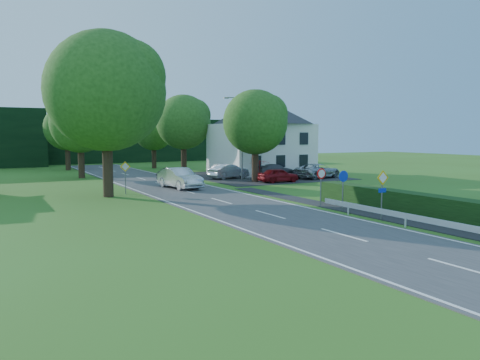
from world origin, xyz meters
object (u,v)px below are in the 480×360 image
parked_car_red (278,175)px  parked_car_silver_b (318,171)px  parked_car_grey (275,170)px  parasol (260,169)px  moving_car (180,178)px  parked_car_silver_a (229,171)px  streetlight (241,134)px  motorcycle (161,174)px

parked_car_red → parked_car_silver_b: 5.92m
parked_car_red → parked_car_grey: 6.36m
parked_car_silver_b → parasol: size_ratio=2.51×
parked_car_red → parasol: bearing=-2.4°
moving_car → parked_car_silver_a: 9.40m
streetlight → parked_car_silver_a: (-0.31, 1.98, -3.70)m
streetlight → motorcycle: size_ratio=4.11×
parked_car_silver_a → parasol: 3.17m
parked_car_red → parked_car_grey: bearing=-29.5°
moving_car → parked_car_silver_a: (7.46, 5.73, -0.11)m
parked_car_red → streetlight: bearing=30.9°
streetlight → moving_car: (-7.76, -3.74, -3.59)m
parked_car_grey → parasol: size_ratio=2.13×
streetlight → parked_car_grey: (5.24, 2.00, -3.77)m
parked_car_silver_a → parasol: (2.54, -1.89, 0.22)m
streetlight → moving_car: bearing=-154.2°
parked_car_grey → moving_car: bearing=111.8°
parked_car_grey → parked_car_silver_b: size_ratio=0.85×
motorcycle → parked_car_silver_a: 6.72m
parasol → parked_car_red: bearing=-93.2°
streetlight → parked_car_silver_b: size_ratio=1.51×
parked_car_red → parasol: size_ratio=1.82×
motorcycle → parked_car_grey: (11.67, -2.73, 0.14)m
motorcycle → parked_car_red: bearing=-52.2°
parked_car_grey → parasol: (-3.00, -1.90, 0.30)m
streetlight → parked_car_silver_a: bearing=98.8°
moving_car → parked_car_silver_b: size_ratio=0.96×
motorcycle → parasol: (8.67, -4.64, 0.44)m
motorcycle → parked_car_silver_b: 15.71m
parked_car_grey → motorcycle: bearing=74.8°
parked_car_grey → parked_car_silver_a: bearing=88.1°
parked_car_red → parked_car_silver_b: bearing=-74.6°
streetlight → parked_car_grey: bearing=20.9°
parked_car_silver_a → parked_car_red: bearing=-172.0°
parasol → parked_car_silver_b: bearing=-20.8°
parked_car_silver_a → parasol: parasol is taller
parasol → motorcycle: bearing=151.8°
streetlight → motorcycle: (-6.43, 4.73, -3.91)m
motorcycle → parasol: 9.84m
parked_car_silver_a → moving_car: bearing=112.4°
streetlight → parked_car_grey: 6.76m
moving_car → parked_car_red: size_ratio=1.32×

